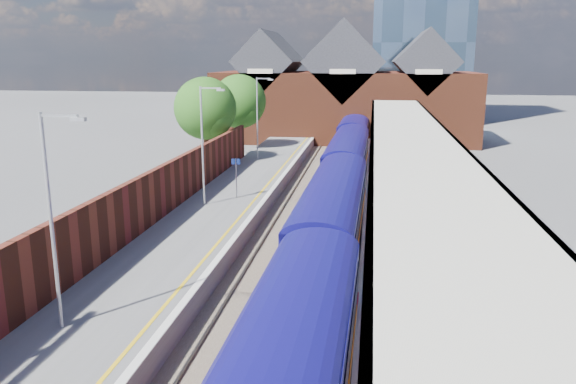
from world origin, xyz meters
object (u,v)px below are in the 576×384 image
lamp_post_d (259,113)px  parked_car_blue (446,247)px  platform_sign (236,171)px  lamp_post_b (54,209)px  train (342,175)px  lamp_post_c (204,139)px  parked_car_dark (486,247)px

lamp_post_d → parked_car_blue: lamp_post_d is taller
platform_sign → parked_car_blue: 15.16m
lamp_post_b → parked_car_blue: (13.07, 8.44, -3.43)m
lamp_post_d → platform_sign: (1.36, -14.00, -2.30)m
parked_car_blue → train: bearing=50.0°
lamp_post_c → platform_sign: 3.34m
platform_sign → train: bearing=20.3°
train → parked_car_blue: (5.21, -11.97, -0.56)m
train → lamp_post_c: lamp_post_c is taller
lamp_post_b → parked_car_blue: bearing=32.8°
lamp_post_c → parked_car_blue: bearing=-30.1°
lamp_post_c → lamp_post_d: (0.00, 16.00, 0.00)m
lamp_post_c → platform_sign: size_ratio=2.80×
parked_car_dark → parked_car_blue: parked_car_dark is taller
train → lamp_post_b: lamp_post_b is taller
parked_car_blue → lamp_post_c: bearing=86.4°
lamp_post_b → parked_car_dark: (14.74, 8.44, -3.37)m
lamp_post_c → platform_sign: bearing=55.7°
train → parked_car_blue: train is taller
lamp_post_d → parked_car_blue: size_ratio=1.73×
parked_car_dark → lamp_post_d: bearing=49.6°
train → parked_car_dark: 13.81m
train → lamp_post_d: (-7.86, 11.59, 2.87)m
train → parked_car_blue: size_ratio=16.33×
lamp_post_b → lamp_post_d: 32.00m
lamp_post_b → parked_car_dark: lamp_post_b is taller
platform_sign → parked_car_dark: bearing=-35.5°
train → parked_car_dark: size_ratio=15.33×
lamp_post_c → parked_car_dark: size_ratio=1.63×
lamp_post_d → lamp_post_c: bearing=-90.0°
platform_sign → lamp_post_b: bearing=-94.3°
lamp_post_b → platform_sign: 18.20m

